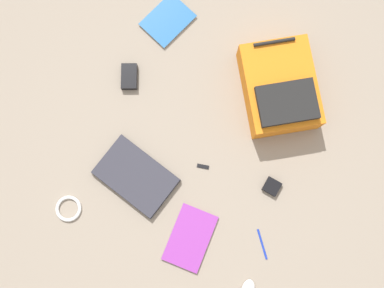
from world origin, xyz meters
TOP-DOWN VIEW (x-y plane):
  - ground_plane at (0.00, 0.00)m, footprint 4.12×4.12m
  - backpack at (0.33, 0.34)m, footprint 0.49×0.53m
  - laptop at (-0.17, -0.27)m, footprint 0.41×0.33m
  - book_manual at (-0.29, 0.51)m, footprint 0.26×0.29m
  - book_red at (0.16, -0.46)m, footprint 0.19×0.28m
  - cable_coil at (-0.42, -0.52)m, footprint 0.12×0.12m
  - power_brick at (-0.37, 0.17)m, footprint 0.11×0.14m
  - pen_black at (0.49, -0.37)m, footprint 0.09×0.12m
  - earbud_pouch at (0.45, -0.11)m, footprint 0.08×0.08m
  - usb_stick at (0.11, -0.12)m, footprint 0.06×0.03m

SIDE VIEW (x-z plane):
  - ground_plane at x=0.00m, z-range 0.00..0.00m
  - usb_stick at x=0.11m, z-range 0.00..0.01m
  - pen_black at x=0.49m, z-range 0.00..0.01m
  - book_red at x=0.16m, z-range 0.00..0.01m
  - book_manual at x=-0.29m, z-range 0.00..0.01m
  - cable_coil at x=-0.42m, z-range 0.00..0.02m
  - earbud_pouch at x=0.45m, z-range 0.00..0.03m
  - laptop at x=-0.17m, z-range 0.00..0.03m
  - power_brick at x=-0.37m, z-range 0.00..0.03m
  - backpack at x=0.33m, z-range -0.01..0.17m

